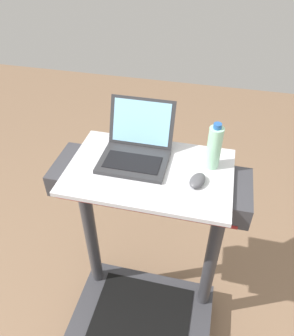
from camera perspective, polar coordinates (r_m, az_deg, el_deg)
The scene contains 4 objects.
desk_board at distance 1.45m, azimuth 0.45°, elevation -0.59°, with size 0.73×0.47×0.02m, color silver.
laptop at distance 1.49m, azimuth -1.89°, elevation 3.45°, with size 0.30×0.31×0.23m.
computer_mouse at distance 1.38m, azimuth 8.80°, elevation -2.15°, with size 0.06×0.10×0.03m, color #4C4C51.
water_bottle at distance 1.43m, azimuth 11.63°, elevation 3.57°, with size 0.06×0.06×0.22m.
Camera 1 is at (0.24, -0.38, 2.05)m, focal length 34.96 mm.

